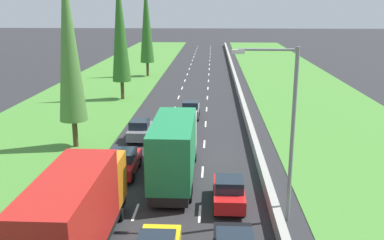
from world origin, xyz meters
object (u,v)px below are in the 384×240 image
at_px(red_box_truck_left_lane, 77,213).
at_px(green_box_truck_centre_lane, 175,148).
at_px(poplar_tree_third, 120,26).
at_px(grey_hatchback_centre_lane, 184,126).
at_px(street_light_mast, 286,124).
at_px(red_sedan_left_lane, 124,162).
at_px(red_hatchback_right_lane, 229,192).
at_px(grey_hatchback_centre_lane_fifth, 191,110).
at_px(poplar_tree_second, 68,42).
at_px(grey_hatchback_left_lane, 140,130).
at_px(poplar_tree_fourth, 146,21).

bearing_deg(red_box_truck_left_lane, green_box_truck_centre_lane, 68.64).
relative_size(green_box_truck_centre_lane, poplar_tree_third, 0.63).
height_order(grey_hatchback_centre_lane, street_light_mast, street_light_mast).
distance_m(red_box_truck_left_lane, poplar_tree_third, 34.04).
relative_size(green_box_truck_centre_lane, red_sedan_left_lane, 2.09).
relative_size(green_box_truck_centre_lane, red_hatchback_right_lane, 2.41).
relative_size(red_sedan_left_lane, poplar_tree_third, 0.30).
height_order(green_box_truck_centre_lane, grey_hatchback_centre_lane_fifth, green_box_truck_centre_lane).
distance_m(red_box_truck_left_lane, grey_hatchback_centre_lane, 19.02).
distance_m(grey_hatchback_centre_lane, poplar_tree_second, 11.66).
height_order(poplar_tree_third, street_light_mast, poplar_tree_third).
xyz_separation_m(grey_hatchback_centre_lane, grey_hatchback_left_lane, (-3.56, -1.30, 0.00)).
relative_size(grey_hatchback_centre_lane_fifth, street_light_mast, 0.43).
xyz_separation_m(poplar_tree_second, street_light_mast, (14.41, -11.34, -3.00)).
relative_size(red_sedan_left_lane, poplar_tree_second, 0.31).
bearing_deg(red_hatchback_right_lane, red_sedan_left_lane, 146.99).
relative_size(grey_hatchback_centre_lane, grey_hatchback_left_lane, 1.00).
bearing_deg(poplar_tree_fourth, green_box_truck_centre_lane, -79.20).
relative_size(red_box_truck_left_lane, grey_hatchback_centre_lane_fifth, 2.41).
height_order(grey_hatchback_left_lane, street_light_mast, street_light_mast).
bearing_deg(grey_hatchback_centre_lane_fifth, red_box_truck_left_lane, -98.42).
distance_m(red_sedan_left_lane, red_hatchback_right_lane, 8.11).
relative_size(red_hatchback_right_lane, poplar_tree_third, 0.26).
distance_m(red_sedan_left_lane, poplar_tree_third, 24.96).
relative_size(grey_hatchback_left_lane, poplar_tree_fourth, 0.26).
relative_size(red_box_truck_left_lane, red_hatchback_right_lane, 2.41).
bearing_deg(grey_hatchback_centre_lane_fifth, street_light_mast, -74.48).
height_order(red_sedan_left_lane, poplar_tree_fourth, poplar_tree_fourth).
bearing_deg(poplar_tree_third, grey_hatchback_centre_lane, -60.17).
relative_size(red_box_truck_left_lane, grey_hatchback_centre_lane, 2.41).
bearing_deg(poplar_tree_second, grey_hatchback_centre_lane_fifth, 47.73).
bearing_deg(grey_hatchback_centre_lane_fifth, poplar_tree_fourth, 107.58).
bearing_deg(poplar_tree_fourth, red_sedan_left_lane, -83.78).
bearing_deg(red_box_truck_left_lane, poplar_tree_second, 108.03).
distance_m(grey_hatchback_left_lane, poplar_tree_fourth, 34.01).
xyz_separation_m(grey_hatchback_left_lane, street_light_mast, (9.62, -13.46, 4.40)).
height_order(red_sedan_left_lane, grey_hatchback_centre_lane_fifth, grey_hatchback_centre_lane_fifth).
distance_m(poplar_tree_third, street_light_mast, 32.68).
height_order(red_box_truck_left_lane, red_hatchback_right_lane, red_box_truck_left_lane).
bearing_deg(grey_hatchback_centre_lane_fifth, poplar_tree_second, -132.27).
bearing_deg(poplar_tree_third, green_box_truck_centre_lane, -70.96).
bearing_deg(poplar_tree_third, poplar_tree_second, -90.25).
height_order(green_box_truck_centre_lane, grey_hatchback_centre_lane, green_box_truck_centre_lane).
height_order(red_sedan_left_lane, street_light_mast, street_light_mast).
bearing_deg(poplar_tree_second, red_sedan_left_lane, -47.46).
distance_m(red_box_truck_left_lane, red_hatchback_right_lane, 8.80).
distance_m(grey_hatchback_left_lane, street_light_mast, 17.12).
relative_size(red_box_truck_left_lane, grey_hatchback_left_lane, 2.41).
distance_m(red_hatchback_right_lane, poplar_tree_third, 30.98).
distance_m(grey_hatchback_left_lane, poplar_tree_second, 9.06).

